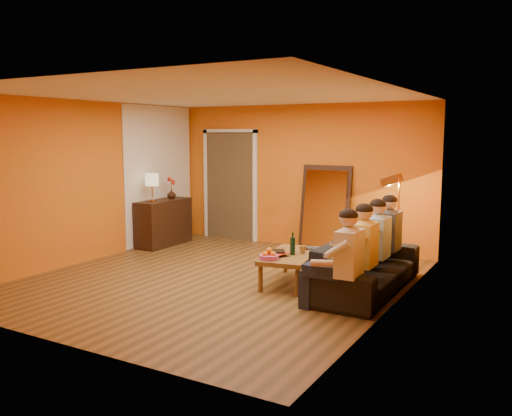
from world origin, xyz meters
The scene contains 27 objects.
room_shell centered at (0.00, 0.37, 1.30)m, with size 5.00×5.50×2.60m.
white_accent centered at (-2.48, 1.75, 1.30)m, with size 0.02×1.90×2.58m, color white.
doorway_recess centered at (-1.50, 2.83, 1.05)m, with size 1.06×0.30×2.10m, color #3F2D19.
door_jamb_left centered at (-2.07, 2.71, 1.05)m, with size 0.08×0.06×2.20m, color white.
door_jamb_right centered at (-0.93, 2.71, 1.05)m, with size 0.08×0.06×2.20m, color white.
door_header centered at (-1.50, 2.71, 2.12)m, with size 1.22×0.06×0.08m, color white.
mirror_frame centered at (0.55, 2.63, 0.76)m, with size 0.92×0.06×1.52m, color black.
mirror_glass centered at (0.55, 2.59, 0.76)m, with size 0.78×0.02×1.36m, color white.
sideboard centered at (-2.24, 1.55, 0.42)m, with size 0.44×1.18×0.85m, color black.
table_lamp centered at (-2.24, 1.25, 1.10)m, with size 0.24×0.24×0.51m, color beige, non-canonical shape.
sofa centered at (2.00, 0.54, 0.33)m, with size 0.89×2.26×0.66m, color black.
coffee_table centered at (0.98, 0.36, 0.21)m, with size 0.62×1.22×0.42m, color brown, non-canonical shape.
floor_lamp centered at (2.10, 1.72, 0.72)m, with size 0.30×0.24×1.44m, color #A87031, non-canonical shape.
dog centered at (1.76, 0.05, 0.35)m, with size 0.38×0.59×0.70m, color #A97C4C, non-canonical shape.
person_far_left centered at (2.13, -0.46, 0.61)m, with size 0.70×0.44×1.22m, color beige, non-canonical shape.
person_mid_left centered at (2.13, 0.09, 0.61)m, with size 0.70×0.44×1.22m, color gold, non-canonical shape.
person_mid_right centered at (2.13, 0.64, 0.61)m, with size 0.70×0.44×1.22m, color #9CBFF1, non-canonical shape.
person_far_right centered at (2.13, 1.19, 0.61)m, with size 0.70×0.44×1.22m, color #36373C, non-canonical shape.
fruit_bowl centered at (0.88, -0.09, 0.50)m, with size 0.26×0.26×0.16m, color #BF438E, non-canonical shape.
wine_bottle centered at (1.03, 0.31, 0.58)m, with size 0.07×0.07×0.31m, color black.
tumbler centered at (1.10, 0.48, 0.47)m, with size 0.11×0.11×0.10m, color #B27F3F.
laptop centered at (1.16, 0.71, 0.43)m, with size 0.36×0.23×0.03m, color black.
book_lower centered at (0.80, 0.16, 0.43)m, with size 0.18×0.24×0.02m, color black.
book_mid centered at (0.81, 0.17, 0.45)m, with size 0.20×0.27×0.02m, color red.
book_upper centered at (0.80, 0.15, 0.47)m, with size 0.17×0.23×0.02m, color black.
vase centered at (-2.24, 1.80, 0.94)m, with size 0.17×0.17×0.18m, color black.
flowers centered at (-2.24, 1.80, 1.18)m, with size 0.17×0.17×0.42m, color red, non-canonical shape.
Camera 1 is at (4.21, -6.25, 2.06)m, focal length 38.00 mm.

